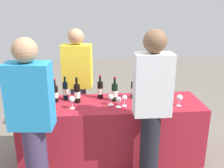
{
  "coord_description": "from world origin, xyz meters",
  "views": [
    {
      "loc": [
        -0.25,
        -2.96,
        2.01
      ],
      "look_at": [
        0.0,
        0.0,
        1.03
      ],
      "focal_mm": 41.14,
      "sensor_mm": 36.0,
      "label": 1
    }
  ],
  "objects_px": {
    "wine_bottle_1": "(65,90)",
    "server_pouring": "(78,82)",
    "wine_bottle_5": "(134,90)",
    "wine_glass_3": "(125,98)",
    "wine_glass_2": "(119,100)",
    "guest_1": "(152,105)",
    "wine_bottle_7": "(169,90)",
    "wine_glass_4": "(179,98)",
    "wine_bottle_6": "(149,90)",
    "guest_0": "(32,119)",
    "wine_bottle_3": "(100,90)",
    "wine_bottle_4": "(115,92)",
    "wine_bottle_0": "(55,94)",
    "wine_glass_0": "(72,100)",
    "wine_glass_1": "(111,97)",
    "wine_bottle_2": "(77,93)"
  },
  "relations": [
    {
      "from": "wine_glass_4",
      "to": "guest_0",
      "type": "xyz_separation_m",
      "value": [
        -1.63,
        -0.53,
        0.04
      ]
    },
    {
      "from": "wine_bottle_4",
      "to": "wine_bottle_2",
      "type": "bearing_deg",
      "value": -178.58
    },
    {
      "from": "wine_bottle_6",
      "to": "wine_bottle_7",
      "type": "relative_size",
      "value": 0.98
    },
    {
      "from": "wine_bottle_5",
      "to": "guest_1",
      "type": "relative_size",
      "value": 0.19
    },
    {
      "from": "wine_bottle_7",
      "to": "wine_glass_4",
      "type": "height_order",
      "value": "wine_bottle_7"
    },
    {
      "from": "wine_glass_3",
      "to": "wine_glass_4",
      "type": "distance_m",
      "value": 0.66
    },
    {
      "from": "guest_0",
      "to": "wine_bottle_2",
      "type": "bearing_deg",
      "value": 67.9
    },
    {
      "from": "wine_glass_1",
      "to": "server_pouring",
      "type": "height_order",
      "value": "server_pouring"
    },
    {
      "from": "wine_bottle_7",
      "to": "wine_glass_2",
      "type": "relative_size",
      "value": 2.36
    },
    {
      "from": "wine_glass_2",
      "to": "guest_1",
      "type": "xyz_separation_m",
      "value": [
        0.3,
        -0.41,
        0.09
      ]
    },
    {
      "from": "wine_bottle_2",
      "to": "wine_bottle_7",
      "type": "relative_size",
      "value": 1.06
    },
    {
      "from": "wine_bottle_0",
      "to": "wine_bottle_5",
      "type": "distance_m",
      "value": 1.0
    },
    {
      "from": "wine_bottle_5",
      "to": "wine_glass_3",
      "type": "xyz_separation_m",
      "value": [
        -0.15,
        -0.25,
        -0.02
      ]
    },
    {
      "from": "wine_bottle_3",
      "to": "wine_bottle_5",
      "type": "bearing_deg",
      "value": -3.99
    },
    {
      "from": "wine_glass_2",
      "to": "wine_glass_3",
      "type": "bearing_deg",
      "value": 21.09
    },
    {
      "from": "wine_bottle_1",
      "to": "server_pouring",
      "type": "xyz_separation_m",
      "value": [
        0.14,
        0.4,
        -0.01
      ]
    },
    {
      "from": "wine_glass_4",
      "to": "wine_bottle_3",
      "type": "bearing_deg",
      "value": 160.32
    },
    {
      "from": "wine_glass_2",
      "to": "wine_glass_1",
      "type": "bearing_deg",
      "value": 139.48
    },
    {
      "from": "wine_bottle_1",
      "to": "wine_bottle_3",
      "type": "xyz_separation_m",
      "value": [
        0.45,
        -0.0,
        -0.01
      ]
    },
    {
      "from": "wine_bottle_1",
      "to": "wine_bottle_0",
      "type": "bearing_deg",
      "value": -148.5
    },
    {
      "from": "wine_glass_0",
      "to": "wine_glass_2",
      "type": "height_order",
      "value": "wine_glass_0"
    },
    {
      "from": "wine_bottle_1",
      "to": "wine_bottle_7",
      "type": "height_order",
      "value": "wine_bottle_1"
    },
    {
      "from": "wine_bottle_0",
      "to": "guest_1",
      "type": "xyz_separation_m",
      "value": [
        1.08,
        -0.65,
        0.08
      ]
    },
    {
      "from": "wine_bottle_3",
      "to": "wine_glass_0",
      "type": "xyz_separation_m",
      "value": [
        -0.34,
        -0.31,
        -0.0
      ]
    },
    {
      "from": "wine_bottle_6",
      "to": "guest_0",
      "type": "bearing_deg",
      "value": -147.82
    },
    {
      "from": "wine_bottle_4",
      "to": "wine_glass_0",
      "type": "distance_m",
      "value": 0.56
    },
    {
      "from": "wine_bottle_4",
      "to": "wine_bottle_6",
      "type": "height_order",
      "value": "wine_bottle_4"
    },
    {
      "from": "wine_bottle_1",
      "to": "wine_bottle_5",
      "type": "xyz_separation_m",
      "value": [
        0.88,
        -0.03,
        -0.0
      ]
    },
    {
      "from": "wine_bottle_1",
      "to": "server_pouring",
      "type": "bearing_deg",
      "value": 70.26
    },
    {
      "from": "wine_bottle_1",
      "to": "guest_0",
      "type": "relative_size",
      "value": 0.19
    },
    {
      "from": "wine_glass_1",
      "to": "wine_glass_0",
      "type": "bearing_deg",
      "value": -171.59
    },
    {
      "from": "wine_bottle_7",
      "to": "wine_glass_4",
      "type": "relative_size",
      "value": 2.14
    },
    {
      "from": "wine_glass_0",
      "to": "wine_glass_3",
      "type": "xyz_separation_m",
      "value": [
        0.63,
        0.02,
        -0.01
      ]
    },
    {
      "from": "wine_bottle_3",
      "to": "guest_1",
      "type": "relative_size",
      "value": 0.18
    },
    {
      "from": "guest_1",
      "to": "wine_bottle_2",
      "type": "bearing_deg",
      "value": 143.87
    },
    {
      "from": "guest_1",
      "to": "wine_bottle_1",
      "type": "bearing_deg",
      "value": 143.64
    },
    {
      "from": "wine_bottle_7",
      "to": "wine_bottle_2",
      "type": "bearing_deg",
      "value": -177.33
    },
    {
      "from": "wine_glass_1",
      "to": "wine_glass_4",
      "type": "distance_m",
      "value": 0.83
    },
    {
      "from": "wine_bottle_6",
      "to": "guest_0",
      "type": "height_order",
      "value": "guest_0"
    },
    {
      "from": "wine_glass_2",
      "to": "wine_glass_3",
      "type": "height_order",
      "value": "wine_glass_3"
    },
    {
      "from": "server_pouring",
      "to": "guest_0",
      "type": "relative_size",
      "value": 0.96
    },
    {
      "from": "wine_bottle_7",
      "to": "wine_glass_4",
      "type": "bearing_deg",
      "value": -80.56
    },
    {
      "from": "wine_glass_4",
      "to": "server_pouring",
      "type": "distance_m",
      "value": 1.45
    },
    {
      "from": "wine_bottle_0",
      "to": "server_pouring",
      "type": "bearing_deg",
      "value": 60.81
    },
    {
      "from": "wine_bottle_0",
      "to": "wine_bottle_4",
      "type": "bearing_deg",
      "value": -2.7
    },
    {
      "from": "wine_bottle_2",
      "to": "wine_bottle_5",
      "type": "xyz_separation_m",
      "value": [
        0.73,
        0.09,
        -0.0
      ]
    },
    {
      "from": "wine_bottle_6",
      "to": "server_pouring",
      "type": "bearing_deg",
      "value": 155.86
    },
    {
      "from": "wine_bottle_7",
      "to": "wine_glass_2",
      "type": "height_order",
      "value": "wine_bottle_7"
    },
    {
      "from": "wine_bottle_3",
      "to": "wine_bottle_4",
      "type": "xyz_separation_m",
      "value": [
        0.18,
        -0.11,
        0.0
      ]
    },
    {
      "from": "wine_bottle_6",
      "to": "wine_glass_4",
      "type": "bearing_deg",
      "value": -46.17
    }
  ]
}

